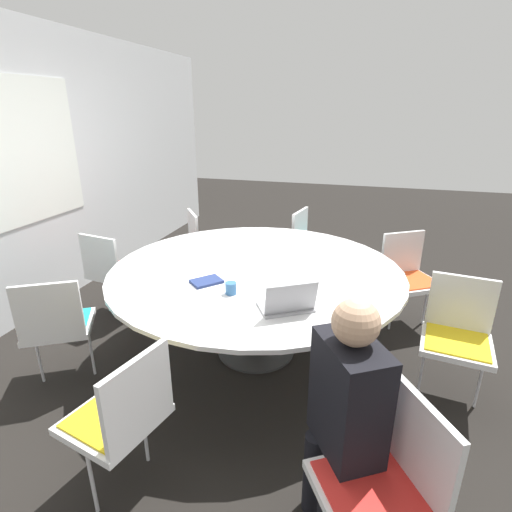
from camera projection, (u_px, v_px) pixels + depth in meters
name	position (u px, v px, depth m)	size (l,w,h in m)	color
ground_plane	(256.00, 350.00, 3.38)	(16.00, 16.00, 0.00)	black
wall_back	(5.00, 178.00, 3.49)	(8.00, 0.07, 2.70)	silver
conference_table	(256.00, 279.00, 3.15)	(2.26, 2.26, 0.75)	#333333
chair_0	(387.00, 478.00, 1.62)	(0.59, 0.59, 0.87)	silver
chair_1	(458.00, 330.00, 2.69)	(0.48, 0.50, 0.87)	silver
chair_2	(408.00, 272.00, 3.63)	(0.59, 0.60, 0.87)	silver
chair_3	(310.00, 242.00, 4.44)	(0.51, 0.50, 0.87)	silver
chair_4	(205.00, 242.00, 4.46)	(0.60, 0.60, 0.87)	silver
chair_5	(112.00, 268.00, 3.73)	(0.49, 0.50, 0.87)	silver
chair_6	(56.00, 322.00, 2.79)	(0.58, 0.59, 0.87)	silver
chair_7	(122.00, 412.00, 1.97)	(0.53, 0.51, 0.87)	silver
person_0	(345.00, 404.00, 1.75)	(0.42, 0.37, 1.22)	black
laptop	(288.00, 303.00, 2.43)	(0.36, 0.40, 0.21)	#99999E
spiral_notebook	(207.00, 281.00, 2.85)	(0.26, 0.25, 0.02)	navy
coffee_cup	(231.00, 288.00, 2.67)	(0.08, 0.08, 0.08)	#33669E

